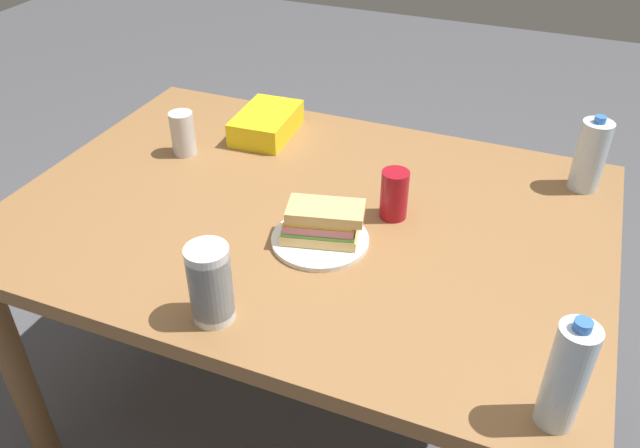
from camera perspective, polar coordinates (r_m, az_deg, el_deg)
ground_plane at (r=2.10m, az=-0.96°, el=-16.31°), size 8.00×8.00×0.00m
dining_table at (r=1.63m, az=-1.19°, el=-1.42°), size 1.44×1.03×0.77m
paper_plate at (r=1.46m, az=0.00°, el=-1.41°), size 0.22×0.22×0.01m
sandwich at (r=1.43m, az=0.16°, el=0.12°), size 0.20×0.14×0.08m
soda_can_red at (r=1.52m, az=6.60°, el=2.62°), size 0.07×0.07×0.12m
chip_bag at (r=1.91m, az=-4.77°, el=8.90°), size 0.16×0.24×0.07m
water_bottle_tall at (r=1.10m, az=21.02°, el=-12.50°), size 0.07×0.07×0.22m
plastic_cup_stack at (r=1.24m, az=-9.71°, el=-5.26°), size 0.08×0.08×0.17m
water_bottle_spare at (r=1.75m, az=22.86°, el=5.63°), size 0.08×0.08×0.20m
soda_can_silver at (r=1.83m, az=-12.07°, el=7.87°), size 0.07×0.07×0.12m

